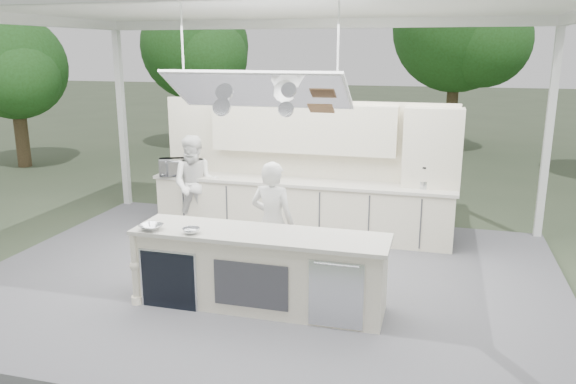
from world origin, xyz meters
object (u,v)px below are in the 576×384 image
(back_counter, at_px, (300,207))
(sous_chef, at_px, (196,185))
(demo_island, at_px, (258,270))
(head_chef, at_px, (273,223))

(back_counter, xyz_separation_m, sous_chef, (-1.74, -0.35, 0.36))
(demo_island, distance_m, back_counter, 2.82)
(demo_island, xyz_separation_m, head_chef, (-0.05, 0.78, 0.36))
(back_counter, xyz_separation_m, head_chef, (0.13, -2.03, 0.35))
(demo_island, height_order, sous_chef, sous_chef)
(demo_island, height_order, head_chef, head_chef)
(head_chef, bearing_deg, sous_chef, -33.98)
(demo_island, relative_size, head_chef, 1.86)
(back_counter, bearing_deg, sous_chef, -168.65)
(demo_island, bearing_deg, head_chef, 93.82)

